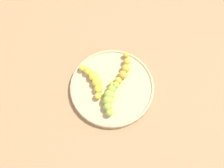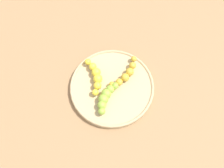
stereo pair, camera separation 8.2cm
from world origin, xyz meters
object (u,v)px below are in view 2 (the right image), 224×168
Objects in this scene: fruit_bowl at (112,87)px; banana_green at (106,97)px; banana_yellow at (95,76)px; banana_spotted at (126,74)px.

banana_green reaches higher than fruit_bowl.
fruit_bowl is 2.06× the size of banana_yellow.
banana_green is at bearing -78.98° from banana_yellow.
banana_yellow reaches higher than fruit_bowl.
banana_spotted is at bearing -9.65° from banana_yellow.
banana_yellow is (-0.05, -0.04, 0.02)m from fruit_bowl.
banana_green reaches higher than banana_spotted.
banana_green reaches higher than banana_yellow.
banana_green is 0.68× the size of banana_yellow.
fruit_bowl is 3.03× the size of banana_green.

